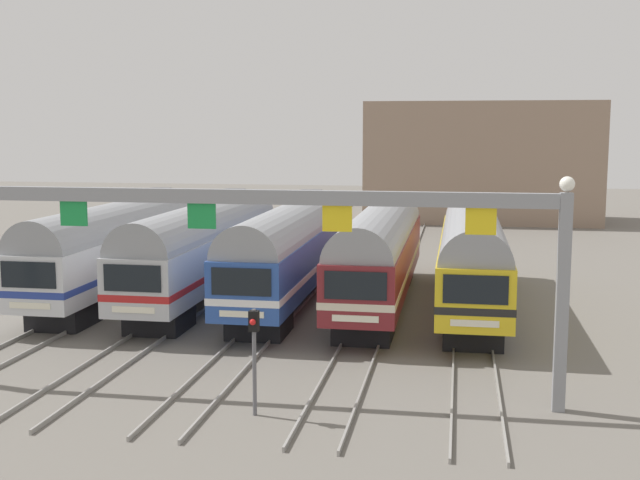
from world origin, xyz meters
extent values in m
plane|color=slate|center=(0.00, 0.00, 0.00)|extent=(160.00, 160.00, 0.00)
cube|color=gray|center=(-9.25, 17.00, 0.07)|extent=(0.07, 70.00, 0.15)
cube|color=gray|center=(-7.81, 17.00, 0.07)|extent=(0.07, 70.00, 0.15)
cube|color=gray|center=(-4.98, 17.00, 0.07)|extent=(0.07, 70.00, 0.15)
cube|color=gray|center=(-3.55, 17.00, 0.07)|extent=(0.07, 70.00, 0.15)
cube|color=gray|center=(-0.72, 17.00, 0.07)|extent=(0.07, 70.00, 0.15)
cube|color=gray|center=(0.72, 17.00, 0.07)|extent=(0.07, 70.00, 0.15)
cube|color=gray|center=(3.55, 17.00, 0.07)|extent=(0.07, 70.00, 0.15)
cube|color=gray|center=(4.98, 17.00, 0.07)|extent=(0.07, 70.00, 0.15)
cube|color=gray|center=(7.81, 17.00, 0.07)|extent=(0.07, 70.00, 0.15)
cube|color=gray|center=(9.25, 17.00, 0.07)|extent=(0.07, 70.00, 0.15)
cube|color=silver|center=(-8.53, 0.00, 2.23)|extent=(2.85, 18.00, 2.35)
cube|color=navy|center=(-8.53, 0.00, 1.87)|extent=(2.88, 18.02, 0.28)
cylinder|color=gray|center=(-8.53, 0.00, 3.40)|extent=(2.74, 17.64, 2.74)
cube|color=black|center=(-8.53, -9.02, 2.70)|extent=(2.28, 0.06, 1.03)
cube|color=silver|center=(-8.53, -9.02, 1.47)|extent=(1.71, 0.05, 0.24)
cube|color=black|center=(-8.53, -6.30, 0.53)|extent=(2.28, 2.60, 1.05)
cube|color=black|center=(-8.53, 6.30, 0.53)|extent=(2.28, 2.60, 1.05)
cube|color=#4C4C51|center=(-8.53, 5.04, 4.95)|extent=(1.10, 1.10, 0.20)
cube|color=#B2B5BA|center=(-4.26, 0.00, 2.23)|extent=(2.85, 18.00, 2.35)
cube|color=#B21E1E|center=(-4.26, 0.00, 1.87)|extent=(2.88, 18.02, 0.28)
cylinder|color=gray|center=(-4.26, 0.00, 3.40)|extent=(2.74, 17.64, 2.74)
cube|color=black|center=(-4.26, -9.02, 2.70)|extent=(2.28, 0.06, 1.03)
cube|color=silver|center=(-4.26, -9.02, 1.47)|extent=(1.71, 0.05, 0.24)
cube|color=black|center=(-4.26, -6.30, 0.53)|extent=(2.28, 2.60, 1.05)
cube|color=black|center=(-4.26, 6.30, 0.53)|extent=(2.28, 2.60, 1.05)
cube|color=#4C4C51|center=(-4.26, 5.04, 4.95)|extent=(1.10, 1.10, 0.20)
cube|color=#284C9E|center=(0.00, 0.00, 2.23)|extent=(2.85, 18.00, 2.35)
cube|color=white|center=(0.00, 0.00, 1.87)|extent=(2.88, 18.02, 0.28)
cylinder|color=gray|center=(0.00, 0.00, 3.40)|extent=(2.74, 17.64, 2.74)
cube|color=black|center=(0.00, -9.02, 2.70)|extent=(2.28, 0.06, 1.03)
cube|color=silver|center=(0.00, -9.02, 1.47)|extent=(1.71, 0.05, 0.24)
cube|color=black|center=(0.00, -6.30, 0.53)|extent=(2.28, 2.60, 1.05)
cube|color=black|center=(0.00, 6.30, 0.53)|extent=(2.28, 2.60, 1.05)
cube|color=#4C4C51|center=(0.00, 5.04, 4.95)|extent=(1.10, 1.10, 0.20)
cube|color=maroon|center=(4.26, 0.00, 2.23)|extent=(2.85, 18.00, 2.35)
cube|color=beige|center=(4.26, 0.00, 1.87)|extent=(2.88, 18.02, 0.28)
cylinder|color=gray|center=(4.26, 0.00, 3.40)|extent=(2.74, 17.64, 2.74)
cube|color=black|center=(4.26, -9.02, 2.70)|extent=(2.28, 0.06, 1.03)
cube|color=silver|center=(4.26, -9.02, 1.47)|extent=(1.71, 0.05, 0.24)
cube|color=black|center=(4.26, -6.30, 0.53)|extent=(2.28, 2.60, 1.05)
cube|color=black|center=(4.26, 6.30, 0.53)|extent=(2.28, 2.60, 1.05)
cube|color=gold|center=(8.53, 0.00, 2.23)|extent=(2.85, 18.00, 2.35)
cube|color=black|center=(8.53, 0.00, 1.87)|extent=(2.88, 18.02, 0.28)
cylinder|color=gray|center=(8.53, 0.00, 3.40)|extent=(2.74, 17.64, 2.74)
cube|color=black|center=(8.53, -9.02, 2.70)|extent=(2.28, 0.06, 1.03)
cube|color=silver|center=(8.53, -9.02, 1.47)|extent=(1.71, 0.05, 0.24)
cube|color=black|center=(8.53, -6.30, 0.53)|extent=(2.28, 2.60, 1.05)
cube|color=black|center=(8.53, 6.30, 0.53)|extent=(2.28, 2.60, 1.05)
cube|color=gray|center=(10.93, -13.50, 3.25)|extent=(0.36, 0.36, 6.50)
cube|color=gray|center=(0.00, -13.50, 6.25)|extent=(21.86, 0.32, 0.44)
cube|color=#198C3F|center=(-4.26, -13.50, 5.63)|extent=(0.90, 0.08, 0.80)
cube|color=#198C3F|center=(0.00, -13.50, 5.63)|extent=(0.90, 0.08, 0.80)
cube|color=yellow|center=(4.26, -13.50, 5.63)|extent=(0.90, 0.08, 0.80)
cube|color=yellow|center=(8.53, -13.50, 5.63)|extent=(0.90, 0.08, 0.80)
sphere|color=white|center=(10.93, -13.50, 6.75)|extent=(0.44, 0.44, 0.44)
cylinder|color=#59595E|center=(2.13, -15.42, 1.59)|extent=(0.12, 0.12, 3.18)
cube|color=black|center=(2.13, -15.42, 2.83)|extent=(0.28, 0.24, 0.60)
sphere|color=red|center=(2.13, -15.56, 2.83)|extent=(0.18, 0.18, 0.18)
cube|color=gray|center=(9.73, 37.65, 5.32)|extent=(20.41, 10.00, 10.64)
camera|label=1|loc=(7.89, -37.56, 8.33)|focal=45.51mm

